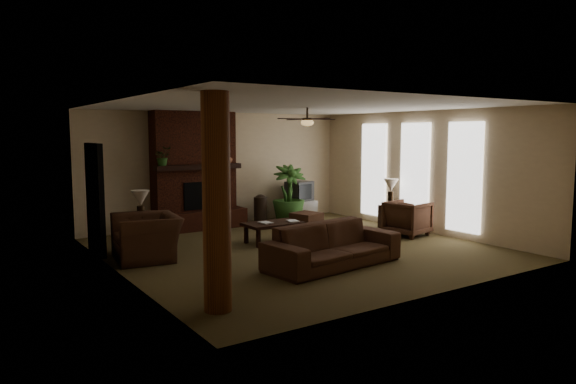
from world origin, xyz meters
TOP-DOWN VIEW (x-y plane):
  - room_shell at (0.00, 0.00)m, footprint 7.00×7.00m
  - fireplace at (-0.80, 3.22)m, footprint 2.40×0.70m
  - windows at (3.45, 0.20)m, footprint 0.08×3.65m
  - log_column at (-2.95, -2.40)m, footprint 0.36×0.36m
  - doorway at (-3.44, 1.80)m, footprint 0.10×1.00m
  - ceiling_fan at (0.40, 0.30)m, footprint 1.35×1.35m
  - sofa at (-0.28, -1.42)m, footprint 2.57×1.02m
  - armchair_left at (-2.79, 0.84)m, footprint 0.96×1.34m
  - armchair_right at (2.81, -0.22)m, footprint 0.93×0.97m
  - coffee_table at (-0.11, 0.80)m, footprint 1.20×0.70m
  - ottoman at (1.38, 1.67)m, footprint 0.74×0.74m
  - tv_stand at (2.08, 2.99)m, footprint 0.90×0.60m
  - tv at (2.06, 2.95)m, footprint 0.76×0.68m
  - floor_vase at (0.78, 2.81)m, footprint 0.34×0.34m
  - floor_plant at (1.45, 2.55)m, footprint 1.12×1.63m
  - side_table_left at (-2.68, 1.42)m, footprint 0.66×0.66m
  - lamp_left at (-2.69, 1.46)m, footprint 0.43×0.43m
  - side_table_right at (3.15, 0.61)m, footprint 0.62×0.62m
  - lamp_right at (3.15, 0.66)m, footprint 0.38×0.38m
  - mantel_plant at (-1.68, 2.92)m, footprint 0.41×0.45m
  - mantel_vase at (-0.03, 2.98)m, footprint 0.26×0.27m
  - book_a at (-0.41, 0.78)m, footprint 0.22×0.04m
  - book_b at (0.20, 0.70)m, footprint 0.21×0.08m

SIDE VIEW (x-z plane):
  - ottoman at x=1.38m, z-range 0.00..0.40m
  - tv_stand at x=2.08m, z-range 0.00..0.50m
  - side_table_left at x=-2.68m, z-range 0.00..0.55m
  - side_table_right at x=3.15m, z-range 0.00..0.55m
  - coffee_table at x=-0.11m, z-range 0.16..0.59m
  - floor_plant at x=1.45m, z-range 0.00..0.84m
  - armchair_right at x=2.81m, z-range 0.00..0.86m
  - floor_vase at x=0.78m, z-range 0.05..0.82m
  - sofa at x=-0.28m, z-range 0.00..0.98m
  - armchair_left at x=-2.79m, z-range 0.00..1.09m
  - book_a at x=-0.41m, z-range 0.43..0.72m
  - book_b at x=0.20m, z-range 0.43..0.72m
  - tv at x=2.06m, z-range 0.50..1.02m
  - lamp_left at x=-2.69m, z-range 0.68..1.33m
  - lamp_right at x=3.15m, z-range 0.68..1.33m
  - doorway at x=-3.44m, z-range 0.00..2.10m
  - fireplace at x=-0.80m, z-range -0.24..2.56m
  - windows at x=3.45m, z-range 0.17..2.53m
  - log_column at x=-2.95m, z-range 0.00..2.80m
  - room_shell at x=0.00m, z-range -2.10..4.90m
  - mantel_vase at x=-0.03m, z-range 1.56..1.78m
  - mantel_plant at x=-1.68m, z-range 1.56..1.89m
  - ceiling_fan at x=0.40m, z-range 2.34..2.72m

